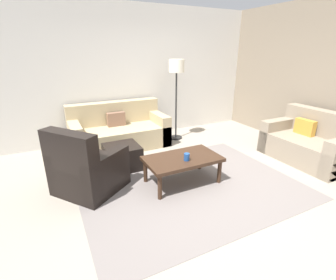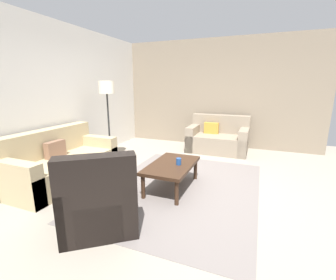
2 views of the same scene
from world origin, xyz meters
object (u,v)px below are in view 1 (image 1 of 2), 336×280
(couch_loveseat, at_px, (311,144))
(ottoman, at_px, (122,157))
(armchair_leather, at_px, (86,172))
(cup, at_px, (187,157))
(couch_main, at_px, (118,132))
(lamp_standing, at_px, (176,74))
(coffee_table, at_px, (182,161))

(couch_loveseat, xyz_separation_m, ottoman, (-3.15, 1.18, -0.10))
(couch_loveseat, xyz_separation_m, armchair_leather, (-3.81, 0.68, 0.01))
(couch_loveseat, height_order, ottoman, couch_loveseat)
(couch_loveseat, distance_m, cup, 2.50)
(couch_main, height_order, armchair_leather, armchair_leather)
(couch_main, height_order, ottoman, couch_main)
(couch_main, xyz_separation_m, lamp_standing, (1.27, -0.15, 1.11))
(couch_main, relative_size, cup, 18.06)
(armchair_leather, xyz_separation_m, cup, (1.32, -0.49, 0.16))
(couch_main, bearing_deg, cup, -78.45)
(armchair_leather, bearing_deg, coffee_table, -15.97)
(lamp_standing, bearing_deg, cup, -114.11)
(couch_main, relative_size, armchair_leather, 1.70)
(coffee_table, height_order, lamp_standing, lamp_standing)
(ottoman, bearing_deg, lamp_standing, 31.06)
(ottoman, height_order, cup, cup)
(couch_loveseat, relative_size, armchair_leather, 1.28)
(cup, bearing_deg, coffee_table, 90.38)
(couch_loveseat, height_order, armchair_leather, armchair_leather)
(couch_main, xyz_separation_m, ottoman, (-0.24, -1.06, -0.10))
(cup, bearing_deg, armchair_leather, 159.55)
(ottoman, height_order, lamp_standing, lamp_standing)
(ottoman, distance_m, lamp_standing, 2.14)
(ottoman, bearing_deg, couch_loveseat, -20.56)
(couch_main, bearing_deg, coffee_table, -77.81)
(couch_main, height_order, couch_loveseat, same)
(armchair_leather, relative_size, cup, 10.61)
(armchair_leather, height_order, cup, armchair_leather)
(ottoman, xyz_separation_m, lamp_standing, (1.51, 0.91, 1.21))
(coffee_table, distance_m, lamp_standing, 2.24)
(couch_loveseat, relative_size, lamp_standing, 0.84)
(lamp_standing, bearing_deg, armchair_leather, -147.06)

